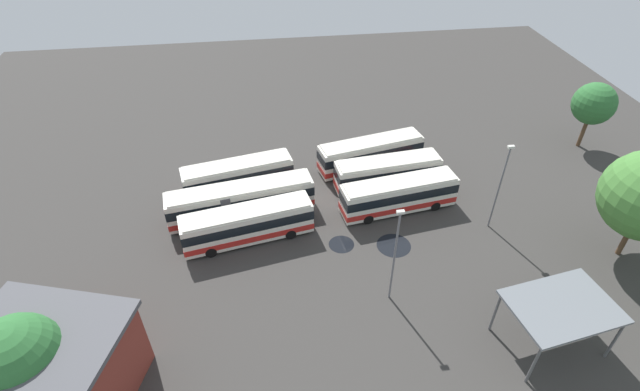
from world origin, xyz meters
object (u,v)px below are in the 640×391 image
Objects in this scene: bus_row0_slot1 at (240,200)px; tree_northwest at (594,104)px; bus_row1_slot1 at (387,173)px; lamp_post_mid_lot at (500,185)px; bus_row0_slot2 at (238,176)px; maintenance_shelter at (562,308)px; tree_north_edge at (19,358)px; bus_row1_slot2 at (371,153)px; bus_row0_slot0 at (248,224)px; depot_building at (46,378)px; lamp_post_far_corner at (395,253)px; bus_row1_slot0 at (399,195)px.

bus_row0_slot1 is 40.31m from tree_northwest.
bus_row1_slot1 is 11.31m from lamp_post_mid_lot.
bus_row0_slot2 is 1.44× the size of maintenance_shelter.
lamp_post_mid_lot is 1.14× the size of tree_northwest.
tree_north_edge is (-12.50, -21.54, 3.47)m from bus_row0_slot2.
bus_row0_slot1 is at bearing 141.03° from maintenance_shelter.
lamp_post_mid_lot is (8.96, -11.15, 3.07)m from bus_row1_slot2.
bus_row1_slot2 is 14.63m from lamp_post_mid_lot.
bus_row0_slot0 is 25.65m from maintenance_shelter.
tree_northwest reaches higher than bus_row1_slot2.
tree_northwest is (52.19, 24.76, 0.18)m from tree_north_edge.
tree_north_edge reaches higher than bus_row1_slot2.
tree_northwest is (38.88, 10.69, 3.65)m from bus_row0_slot0.
bus_row0_slot0 is 0.85× the size of bus_row0_slot1.
bus_row0_slot1 is 15.18m from bus_row1_slot1.
bus_row0_slot0 is 1.53× the size of tree_northwest.
depot_building is 24.26m from lamp_post_far_corner.
depot_building is (-12.54, -14.15, 1.21)m from bus_row0_slot0.
lamp_post_mid_lot is at bearing 84.75° from maintenance_shelter.
tree_north_edge reaches higher than tree_northwest.
bus_row0_slot0 is at bearing 146.27° from maintenance_shelter.
maintenance_shelter is at bearing -38.97° from bus_row0_slot1.
bus_row0_slot1 is 21.95m from tree_north_edge.
bus_row0_slot1 is at bearing -169.67° from tree_northwest.
bus_row0_slot1 is at bearing 55.93° from depot_building.
depot_building reaches higher than maintenance_shelter.
maintenance_shelter is at bearing -0.08° from depot_building.
bus_row1_slot0 is (15.15, -1.26, -0.00)m from bus_row0_slot1.
bus_row1_slot0 is at bearing -87.50° from bus_row1_slot1.
tree_north_edge is at bearing -125.86° from bus_row0_slot1.
bus_row0_slot2 and bus_row1_slot1 have the same top height.
tree_north_edge is at bearing -133.39° from bus_row0_slot0.
bus_row1_slot2 is 1.51× the size of tree_northwest.
bus_row1_slot1 is at bearing 108.88° from maintenance_shelter.
bus_row0_slot0 is at bearing -80.10° from bus_row0_slot1.
lamp_post_far_corner reaches higher than bus_row1_slot2.
depot_building is at bearing 179.92° from maintenance_shelter.
lamp_post_mid_lot is 0.99× the size of lamp_post_far_corner.
lamp_post_mid_lot is 37.93m from tree_north_edge.
bus_row1_slot1 is (14.38, 5.93, -0.00)m from bus_row0_slot0.
lamp_post_far_corner is at bearing -103.34° from bus_row1_slot1.
bus_row0_slot2 is at bearing 161.16° from bus_row1_slot0.
maintenance_shelter is at bearing -67.75° from bus_row1_slot0.
tree_northwest is at bearing 4.65° from bus_row0_slot2.
tree_northwest is (39.69, 3.22, 3.65)m from bus_row0_slot2.
depot_building is at bearing -131.55° from bus_row0_slot0.
bus_row0_slot0 is 1.02× the size of bus_row1_slot2.
bus_row1_slot2 is (13.48, 9.75, -0.00)m from bus_row0_slot0.
lamp_post_far_corner is (-3.57, -10.68, 3.13)m from bus_row1_slot0.
bus_row0_slot2 is at bearing 61.50° from depot_building.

